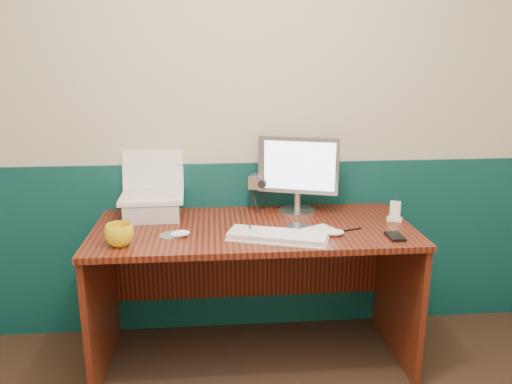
{
  "coord_description": "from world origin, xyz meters",
  "views": [
    {
      "loc": [
        -0.19,
        -0.99,
        1.58
      ],
      "look_at": [
        0.0,
        1.23,
        0.97
      ],
      "focal_mm": 35.0,
      "sensor_mm": 36.0,
      "label": 1
    }
  ],
  "objects": [
    {
      "name": "cd_loose_a",
      "position": [
        -0.39,
        1.28,
        0.75
      ],
      "size": [
        0.12,
        0.12,
        0.0
      ],
      "primitive_type": "cylinder",
      "color": "#B3BCC4",
      "rests_on": "desk"
    },
    {
      "name": "papers",
      "position": [
        0.32,
        1.31,
        0.75
      ],
      "size": [
        0.18,
        0.15,
        0.0
      ],
      "primitive_type": "cube",
      "rotation": [
        0.0,
        0.0,
        0.48
      ],
      "color": "silver",
      "rests_on": "desk"
    },
    {
      "name": "mouse_left",
      "position": [
        -0.35,
        1.26,
        0.77
      ],
      "size": [
        0.11,
        0.09,
        0.03
      ],
      "primitive_type": "ellipsoid",
      "rotation": [
        0.0,
        0.0,
        0.33
      ],
      "color": "white",
      "rests_on": "desk"
    },
    {
      "name": "back_wall",
      "position": [
        0.0,
        1.75,
        1.25
      ],
      "size": [
        3.5,
        0.04,
        2.5
      ],
      "primitive_type": "cube",
      "color": "beige",
      "rests_on": "ground"
    },
    {
      "name": "wainscot",
      "position": [
        0.0,
        1.74,
        0.5
      ],
      "size": [
        3.48,
        0.02,
        1.0
      ],
      "primitive_type": "cube",
      "color": "#083637",
      "rests_on": "ground"
    },
    {
      "name": "desk",
      "position": [
        0.0,
        1.38,
        0.38
      ],
      "size": [
        1.6,
        0.7,
        0.75
      ],
      "primitive_type": "cube",
      "color": "#3A0F0A",
      "rests_on": "ground"
    },
    {
      "name": "laptop_riser",
      "position": [
        -0.52,
        1.57,
        0.8
      ],
      "size": [
        0.29,
        0.25,
        0.1
      ],
      "primitive_type": "cube",
      "rotation": [
        0.0,
        0.0,
        0.04
      ],
      "color": "silver",
      "rests_on": "desk"
    },
    {
      "name": "dock",
      "position": [
        0.74,
        1.41,
        0.76
      ],
      "size": [
        0.09,
        0.08,
        0.01
      ],
      "primitive_type": "cube",
      "rotation": [
        0.0,
        0.0,
        -0.4
      ],
      "color": "white",
      "rests_on": "desk"
    },
    {
      "name": "music_player",
      "position": [
        0.74,
        1.41,
        0.81
      ],
      "size": [
        0.06,
        0.04,
        0.09
      ],
      "primitive_type": "cube",
      "rotation": [
        -0.17,
        0.0,
        -0.4
      ],
      "color": "silver",
      "rests_on": "dock"
    },
    {
      "name": "laptop",
      "position": [
        -0.52,
        1.57,
        0.98
      ],
      "size": [
        0.34,
        0.26,
        0.27
      ],
      "primitive_type": null,
      "rotation": [
        0.0,
        0.0,
        0.04
      ],
      "color": "white",
      "rests_on": "laptop_riser"
    },
    {
      "name": "monitor",
      "position": [
        0.26,
        1.59,
        0.96
      ],
      "size": [
        0.44,
        0.25,
        0.43
      ],
      "primitive_type": null,
      "rotation": [
        0.0,
        0.0,
        -0.32
      ],
      "color": "#A9A9AD",
      "rests_on": "desk"
    },
    {
      "name": "pda",
      "position": [
        0.66,
        1.16,
        0.76
      ],
      "size": [
        0.07,
        0.12,
        0.01
      ],
      "primitive_type": "cube",
      "rotation": [
        0.0,
        0.0,
        0.02
      ],
      "color": "black",
      "rests_on": "desk"
    },
    {
      "name": "mug",
      "position": [
        -0.62,
        1.17,
        0.8
      ],
      "size": [
        0.17,
        0.17,
        0.1
      ],
      "primitive_type": "imported",
      "rotation": [
        0.0,
        0.0,
        0.43
      ],
      "color": "yellow",
      "rests_on": "desk"
    },
    {
      "name": "mouse_right",
      "position": [
        0.38,
        1.21,
        0.77
      ],
      "size": [
        0.1,
        0.06,
        0.03
      ],
      "primitive_type": "ellipsoid",
      "rotation": [
        0.0,
        0.0,
        0.0
      ],
      "color": "white",
      "rests_on": "desk"
    },
    {
      "name": "keyboard",
      "position": [
        0.1,
        1.19,
        0.76
      ],
      "size": [
        0.48,
        0.29,
        0.03
      ],
      "primitive_type": "cube",
      "rotation": [
        0.0,
        0.0,
        -0.32
      ],
      "color": "white",
      "rests_on": "desk"
    },
    {
      "name": "camcorder",
      "position": [
        0.05,
        1.65,
        0.85
      ],
      "size": [
        0.13,
        0.16,
        0.21
      ],
      "primitive_type": null,
      "rotation": [
        0.0,
        0.0,
        -0.36
      ],
      "color": "silver",
      "rests_on": "desk"
    },
    {
      "name": "cd_loose_b",
      "position": [
        0.23,
        1.36,
        0.75
      ],
      "size": [
        0.12,
        0.12,
        0.0
      ],
      "primitive_type": "cylinder",
      "color": "silver",
      "rests_on": "desk"
    },
    {
      "name": "pen",
      "position": [
        0.47,
        1.27,
        0.75
      ],
      "size": [
        0.12,
        0.05,
        0.01
      ],
      "primitive_type": "cylinder",
      "rotation": [
        0.0,
        1.57,
        0.31
      ],
      "color": "black",
      "rests_on": "desk"
    },
    {
      "name": "cd_spindle",
      "position": [
        -0.02,
        1.26,
        0.76
      ],
      "size": [
        0.12,
        0.12,
        0.02
      ],
      "primitive_type": "cylinder",
      "color": "silver",
      "rests_on": "desk"
    }
  ]
}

